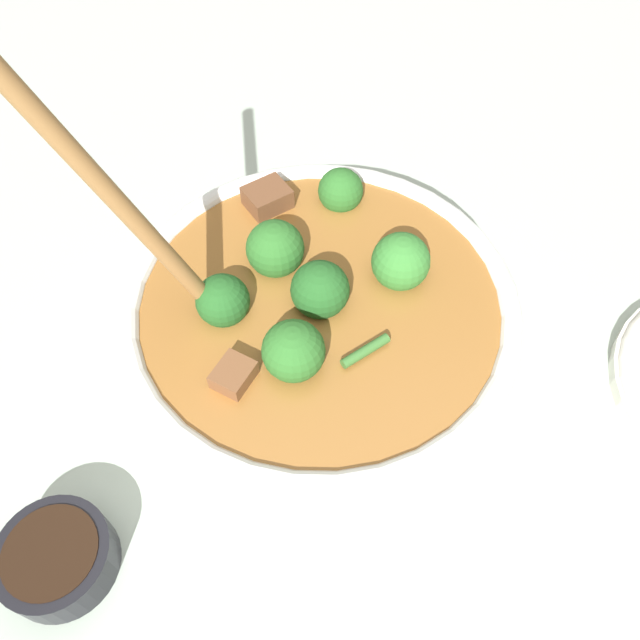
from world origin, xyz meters
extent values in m
plane|color=#ADBCAD|center=(0.00, 0.00, 0.00)|extent=(4.00, 4.00, 0.00)
cylinder|color=white|center=(0.00, 0.00, 0.04)|extent=(0.29, 0.29, 0.08)
torus|color=white|center=(0.00, 0.00, 0.08)|extent=(0.29, 0.29, 0.02)
cylinder|color=#9E662D|center=(0.00, 0.00, 0.05)|extent=(0.27, 0.27, 0.05)
sphere|color=#235B23|center=(-0.01, -0.07, 0.09)|extent=(0.04, 0.04, 0.04)
cylinder|color=#6B9956|center=(-0.01, -0.07, 0.06)|extent=(0.01, 0.01, 0.02)
sphere|color=#235B23|center=(0.00, 0.00, 0.09)|extent=(0.04, 0.04, 0.04)
cylinder|color=#6B9956|center=(0.00, 0.00, 0.06)|extent=(0.01, 0.01, 0.02)
sphere|color=#2D6B28|center=(0.05, -0.03, 0.09)|extent=(0.04, 0.04, 0.04)
cylinder|color=#6B9956|center=(0.05, -0.03, 0.06)|extent=(0.01, 0.01, 0.02)
sphere|color=#387F33|center=(-0.01, 0.06, 0.09)|extent=(0.04, 0.04, 0.04)
cylinder|color=#6B9956|center=(-0.01, 0.06, 0.06)|extent=(0.02, 0.02, 0.02)
sphere|color=#2D6B28|center=(-0.10, 0.04, 0.09)|extent=(0.04, 0.04, 0.04)
cylinder|color=#6B9956|center=(-0.10, 0.04, 0.06)|extent=(0.01, 0.01, 0.02)
sphere|color=#2D6B28|center=(-0.05, -0.02, 0.09)|extent=(0.04, 0.04, 0.04)
cylinder|color=#6B9956|center=(-0.05, -0.02, 0.06)|extent=(0.02, 0.02, 0.02)
cube|color=brown|center=(0.05, -0.07, 0.08)|extent=(0.03, 0.03, 0.02)
cube|color=brown|center=(-0.11, -0.01, 0.08)|extent=(0.04, 0.04, 0.03)
cylinder|color=#3D7533|center=(0.05, 0.02, 0.08)|extent=(0.02, 0.04, 0.01)
ellipsoid|color=olive|center=(-0.01, -0.07, 0.07)|extent=(0.04, 0.03, 0.01)
cylinder|color=olive|center=(-0.02, -0.11, 0.18)|extent=(0.03, 0.10, 0.22)
cylinder|color=black|center=(0.11, -0.21, 0.02)|extent=(0.07, 0.07, 0.03)
cylinder|color=black|center=(0.11, -0.21, 0.03)|extent=(0.06, 0.06, 0.01)
camera|label=1|loc=(0.26, -0.07, 0.44)|focal=35.00mm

